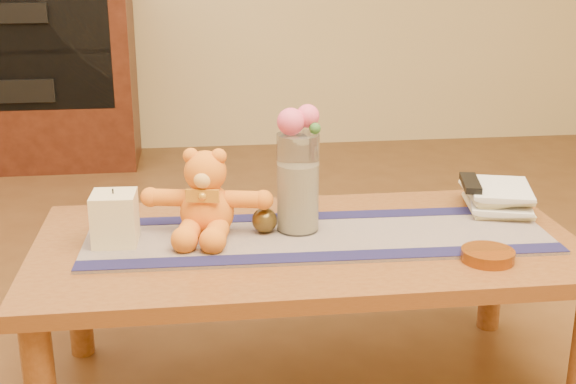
{
  "coord_description": "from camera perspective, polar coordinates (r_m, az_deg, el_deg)",
  "views": [
    {
      "loc": [
        -0.28,
        -1.8,
        1.17
      ],
      "look_at": [
        -0.05,
        0.0,
        0.58
      ],
      "focal_mm": 47.02,
      "sensor_mm": 36.0,
      "label": 1
    }
  ],
  "objects": [
    {
      "name": "potpourri_fill",
      "position": [
        1.97,
        0.74,
        -0.39
      ],
      "size": [
        0.09,
        0.09,
        0.18
      ],
      "primitive_type": "cylinder",
      "color": "beige",
      "rests_on": "glass_vase"
    },
    {
      "name": "teddy_bear",
      "position": [
        1.95,
        -6.19,
        -0.13
      ],
      "size": [
        0.37,
        0.32,
        0.22
      ],
      "primitive_type": null,
      "rotation": [
        0.0,
        0.0,
        -0.2
      ],
      "color": "orange",
      "rests_on": "persian_runner"
    },
    {
      "name": "table_leg_br",
      "position": [
        2.48,
        15.21,
        -5.58
      ],
      "size": [
        0.07,
        0.07,
        0.41
      ],
      "primitive_type": "cylinder",
      "color": "brown",
      "rests_on": "floor"
    },
    {
      "name": "rose_left",
      "position": [
        1.9,
        0.21,
        5.34
      ],
      "size": [
        0.07,
        0.07,
        0.07
      ],
      "primitive_type": "sphere",
      "color": "#E8527D",
      "rests_on": "glass_vase"
    },
    {
      "name": "glass_vase",
      "position": [
        1.96,
        0.75,
        0.7
      ],
      "size": [
        0.11,
        0.11,
        0.26
      ],
      "primitive_type": "cylinder",
      "color": "silver",
      "rests_on": "persian_runner"
    },
    {
      "name": "rose_right",
      "position": [
        1.92,
        1.49,
        5.77
      ],
      "size": [
        0.06,
        0.06,
        0.06
      ],
      "primitive_type": "sphere",
      "color": "#E8527D",
      "rests_on": "glass_vase"
    },
    {
      "name": "blue_flower_side",
      "position": [
        1.93,
        -0.2,
        5.09
      ],
      "size": [
        0.04,
        0.04,
        0.04
      ],
      "primitive_type": "sphere",
      "color": "#465699",
      "rests_on": "glass_vase"
    },
    {
      "name": "runner_border_near",
      "position": [
        1.83,
        2.95,
        -4.88
      ],
      "size": [
        1.2,
        0.1,
        0.0
      ],
      "primitive_type": "cube",
      "rotation": [
        0.0,
        0.0,
        -0.03
      ],
      "color": "#161540",
      "rests_on": "persian_runner"
    },
    {
      "name": "pillar_candle",
      "position": [
        1.94,
        -12.96,
        -1.95
      ],
      "size": [
        0.11,
        0.11,
        0.13
      ],
      "primitive_type": "cube",
      "rotation": [
        0.0,
        0.0,
        -0.04
      ],
      "color": "beige",
      "rests_on": "persian_runner"
    },
    {
      "name": "persian_runner",
      "position": [
        1.96,
        2.33,
        -3.38
      ],
      "size": [
        1.21,
        0.39,
        0.01
      ],
      "primitive_type": "cube",
      "rotation": [
        0.0,
        0.0,
        -0.03
      ],
      "color": "#191B47",
      "rests_on": "coffee_table_top"
    },
    {
      "name": "cabinet_cavity",
      "position": [
        4.18,
        -20.28,
        9.88
      ],
      "size": [
        1.02,
        0.03,
        0.61
      ],
      "primitive_type": "cube",
      "color": "black",
      "rests_on": "media_cabinet"
    },
    {
      "name": "stereo_lower",
      "position": [
        4.31,
        -19.71,
        7.48
      ],
      "size": [
        0.42,
        0.28,
        0.12
      ],
      "primitive_type": "cube",
      "color": "black",
      "rests_on": "media_cabinet"
    },
    {
      "name": "amber_dish",
      "position": [
        1.88,
        14.87,
        -4.65
      ],
      "size": [
        0.16,
        0.16,
        0.03
      ],
      "primitive_type": "cylinder",
      "rotation": [
        0.0,
        0.0,
        0.28
      ],
      "color": "#BF5914",
      "rests_on": "coffee_table_top"
    },
    {
      "name": "table_leg_bl",
      "position": [
        2.33,
        -15.62,
        -7.19
      ],
      "size": [
        0.07,
        0.07,
        0.41
      ],
      "primitive_type": "cylinder",
      "color": "brown",
      "rests_on": "floor"
    },
    {
      "name": "book_bottom",
      "position": [
        2.23,
        13.46,
        -1.09
      ],
      "size": [
        0.2,
        0.25,
        0.02
      ],
      "primitive_type": "imported",
      "rotation": [
        0.0,
        0.0,
        -0.18
      ],
      "color": "beige",
      "rests_on": "coffee_table_top"
    },
    {
      "name": "media_cabinet",
      "position": [
        4.42,
        -19.49,
        8.91
      ],
      "size": [
        1.2,
        0.5,
        1.1
      ],
      "primitive_type": "cube",
      "color": "black",
      "rests_on": "floor"
    },
    {
      "name": "cabinet_shelf",
      "position": [
        4.26,
        -20.04,
        10.05
      ],
      "size": [
        1.02,
        0.2,
        0.02
      ],
      "primitive_type": "cube",
      "color": "black",
      "rests_on": "media_cabinet"
    },
    {
      "name": "bronze_ball",
      "position": [
        1.97,
        -1.79,
        -2.15
      ],
      "size": [
        0.07,
        0.07,
        0.07
      ],
      "primitive_type": "sphere",
      "rotation": [
        0.0,
        0.0,
        0.1
      ],
      "color": "#4E3B1A",
      "rests_on": "persian_runner"
    },
    {
      "name": "book_upper",
      "position": [
        2.22,
        13.37,
        -0.13
      ],
      "size": [
        0.19,
        0.24,
        0.02
      ],
      "primitive_type": "imported",
      "rotation": [
        0.0,
        0.0,
        -0.12
      ],
      "color": "beige",
      "rests_on": "book_lower"
    },
    {
      "name": "leaf_sprig",
      "position": [
        1.9,
        2.05,
        4.82
      ],
      "size": [
        0.03,
        0.03,
        0.03
      ],
      "primitive_type": "sphere",
      "color": "#33662D",
      "rests_on": "glass_vase"
    },
    {
      "name": "runner_border_far",
      "position": [
        2.1,
        1.79,
        -1.82
      ],
      "size": [
        1.2,
        0.1,
        0.0
      ],
      "primitive_type": "cube",
      "rotation": [
        0.0,
        0.0,
        -0.03
      ],
      "color": "#161540",
      "rests_on": "persian_runner"
    },
    {
      "name": "stereo_upper",
      "position": [
        4.26,
        -20.28,
        12.71
      ],
      "size": [
        0.42,
        0.28,
        0.1
      ],
      "primitive_type": "cube",
      "color": "black",
      "rests_on": "media_cabinet"
    },
    {
      "name": "book_top",
      "position": [
        2.21,
        13.68,
        0.29
      ],
      "size": [
        0.22,
        0.26,
        0.02
      ],
      "primitive_type": "imported",
      "rotation": [
        0.0,
        0.0,
        -0.28
      ],
      "color": "beige",
      "rests_on": "book_upper"
    },
    {
      "name": "candle_wick",
      "position": [
        1.92,
        -13.11,
        0.06
      ],
      "size": [
        0.0,
        0.0,
        0.01
      ],
      "primitive_type": "cylinder",
      "rotation": [
        0.0,
        0.0,
        -0.04
      ],
      "color": "black",
      "rests_on": "pillar_candle"
    },
    {
      "name": "tv_remote",
      "position": [
        2.19,
        13.63,
        0.67
      ],
      "size": [
        0.08,
        0.17,
        0.02
      ],
      "primitive_type": "cube",
      "rotation": [
        0.0,
        0.0,
        -0.23
      ],
      "color": "black",
      "rests_on": "book_top"
    },
    {
      "name": "book_lower",
      "position": [
        2.22,
        13.64,
        -0.66
      ],
      "size": [
        0.23,
        0.26,
        0.02
      ],
      "primitive_type": "imported",
      "rotation": [
        0.0,
        0.0,
        -0.32
      ],
      "color": "beige",
      "rests_on": "book_bottom"
    },
    {
      "name": "blue_flower_back",
      "position": [
        1.95,
        0.92,
        5.45
      ],
      "size": [
        0.04,
        0.04,
        0.04
      ],
      "primitive_type": "sphere",
      "color": "#465699",
      "rests_on": "glass_vase"
    },
    {
      "name": "coffee_table_top",
      "position": [
        1.97,
        1.45,
        -4.11
      ],
      "size": [
        1.4,
        0.7,
        0.04
      ],
      "primitive_type": "cube",
      "color": "brown",
      "rests_on": "floor"
    }
  ]
}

